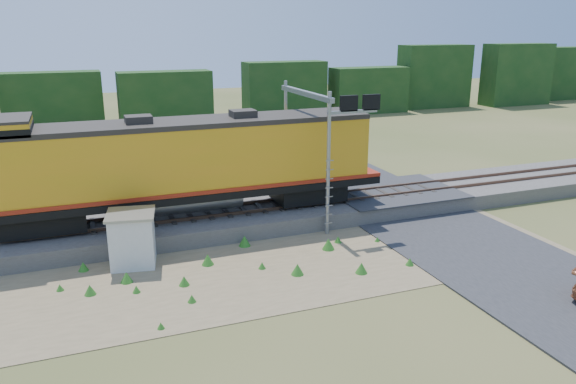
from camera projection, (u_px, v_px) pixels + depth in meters
name	position (u px, v px, depth m)	size (l,w,h in m)	color
ground	(324.00, 264.00, 23.84)	(140.00, 140.00, 0.00)	#475123
ballast	(276.00, 213.00, 29.09)	(70.00, 5.00, 0.80)	slate
rails	(276.00, 204.00, 28.96)	(70.00, 1.54, 0.16)	brown
dirt_shoulder	(276.00, 266.00, 23.59)	(26.00, 8.00, 0.03)	#8C7754
road	(451.00, 235.00, 26.90)	(7.00, 66.00, 0.86)	#38383A
tree_line_north	(168.00, 94.00, 56.95)	(130.00, 3.00, 6.50)	#153814
weed_clumps	(245.00, 275.00, 22.72)	(15.00, 6.20, 0.56)	#2D7020
locomotive	(178.00, 163.00, 26.53)	(19.69, 3.00, 5.08)	black
shed	(132.00, 239.00, 23.44)	(2.25, 2.25, 2.30)	silver
signal_gantry	(317.00, 121.00, 27.83)	(2.72, 6.20, 6.86)	gray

